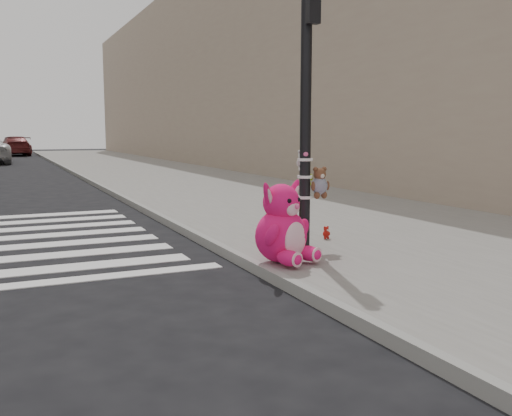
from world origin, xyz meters
name	(u,v)px	position (x,y,z in m)	size (l,w,h in m)	color
ground	(166,315)	(0.00, 0.00, 0.00)	(120.00, 120.00, 0.00)	black
sidewalk_near	(239,192)	(5.00, 10.00, 0.07)	(7.00, 80.00, 0.14)	slate
curb_edge	(122,198)	(1.55, 10.00, 0.07)	(0.12, 80.00, 0.15)	gray
bld_near	(264,66)	(10.50, 20.00, 5.00)	(5.00, 60.00, 10.00)	tan
signal_pole	(307,136)	(2.63, 1.81, 1.77)	(0.71, 0.48, 4.00)	black
pink_bunny	(283,229)	(1.87, 1.06, 0.59)	(0.91, 0.98, 1.10)	#FF156F
red_teddy	(326,233)	(3.25, 2.25, 0.24)	(0.14, 0.10, 0.21)	red
car_maroon_near	(15,146)	(-0.13, 43.56, 0.76)	(2.12, 5.21, 1.51)	maroon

